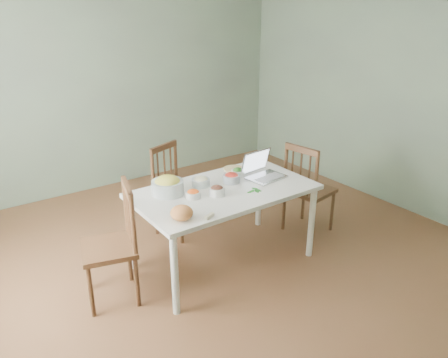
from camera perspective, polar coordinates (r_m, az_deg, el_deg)
floor at (r=4.37m, az=-0.20°, el=-10.61°), size 5.00×5.00×0.00m
wall_back at (r=5.98m, az=-14.46°, el=11.70°), size 5.00×0.00×2.70m
wall_right at (r=5.60m, az=21.52°, el=10.20°), size 0.00×5.00×2.70m
dining_table at (r=4.17m, az=-0.00°, el=-6.19°), size 1.64×0.92×0.77m
chair_far at (r=4.69m, az=-5.91°, el=-1.55°), size 0.55×0.54×0.98m
chair_left at (r=3.74m, az=-14.89°, el=-8.36°), size 0.53×0.55×1.02m
chair_right at (r=4.79m, az=11.12°, el=-1.13°), size 0.49×0.51×1.01m
bread_boule at (r=3.44m, az=-5.55°, el=-4.41°), size 0.19×0.19×0.12m
butter_stick at (r=3.48m, az=-1.93°, el=-4.88°), size 0.10×0.06×0.03m
bowl_squash at (r=3.91m, az=-7.38°, el=-0.80°), size 0.34×0.34×0.17m
bowl_carrot at (r=3.82m, az=-4.05°, el=-1.95°), size 0.16×0.16×0.07m
bowl_onion at (r=4.06m, az=-3.05°, el=-0.31°), size 0.21×0.21×0.09m
bowl_mushroom at (r=3.86m, az=-0.93°, el=-1.52°), size 0.15×0.15×0.09m
bowl_redpep at (r=4.13m, az=0.99°, el=0.17°), size 0.20×0.20×0.09m
bowl_broccoli at (r=4.29m, az=1.82°, el=0.92°), size 0.14×0.14×0.08m
flatbread at (r=4.46m, az=1.27°, el=1.33°), size 0.23×0.23×0.02m
basil_bunch at (r=3.96m, az=3.83°, el=-1.48°), size 0.17×0.17×0.02m
laptop at (r=4.23m, az=5.63°, el=1.68°), size 0.39×0.35×0.25m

